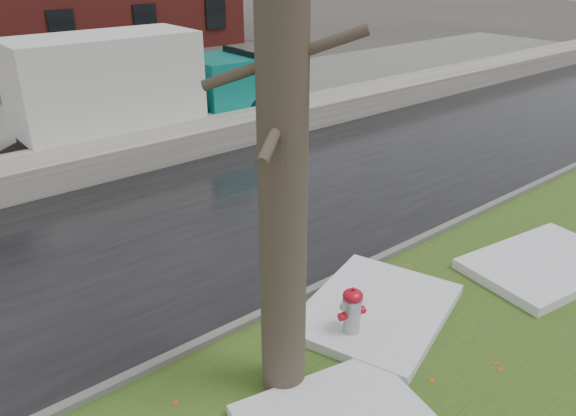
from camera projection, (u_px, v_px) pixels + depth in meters
ground at (352, 324)px, 8.71m from camera, size 120.00×120.00×0.00m
verge at (416, 365)px, 7.83m from camera, size 60.00×4.50×0.04m
road at (200, 223)px, 11.86m from camera, size 60.00×7.00×0.03m
parking_lot at (60, 131)px, 17.81m from camera, size 60.00×9.00×0.03m
curb at (309, 292)px, 9.38m from camera, size 60.00×0.15×0.14m
snowbank at (115, 155)px, 14.65m from camera, size 60.00×1.60×0.75m
fire_hydrant at (352, 312)px, 8.12m from camera, size 0.44×0.40×0.90m
tree at (283, 124)px, 5.98m from camera, size 1.28×1.46×7.08m
box_truck at (141, 85)px, 16.23m from camera, size 9.59×2.36×3.20m
snow_patch_near at (376, 310)px, 8.85m from camera, size 3.11×2.75×0.16m
snow_patch_side at (545, 264)px, 10.10m from camera, size 3.02×2.17×0.18m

